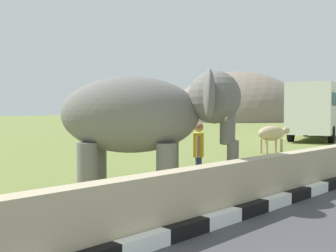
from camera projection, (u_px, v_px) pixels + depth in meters
The scene contains 6 objects.
barrier_parapet at pixel (177, 201), 6.62m from camera, with size 28.00×0.36×1.00m, color tan.
elephant at pixel (146, 116), 9.15m from camera, with size 3.75×3.90×2.82m.
person_handler at pixel (199, 152), 10.07m from camera, with size 0.55×0.45×1.66m.
bus_white at pixel (318, 107), 26.73m from camera, with size 8.86×4.83×3.50m.
cow_near at pixel (272, 134), 18.30m from camera, with size 1.93×0.95×1.23m.
hill_east at pixel (239, 121), 69.14m from camera, with size 26.49×21.20×16.28m.
Camera 1 is at (-2.79, -0.92, 1.98)m, focal length 44.24 mm.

